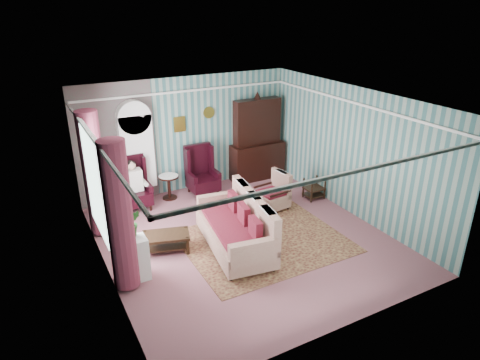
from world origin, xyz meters
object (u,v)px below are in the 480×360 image
nest_table (314,188)px  floral_armchair (272,190)px  seated_woman (134,185)px  sofa (234,228)px  bookcase (138,157)px  wingback_left (134,184)px  round_side_table (169,187)px  plant_stand (132,260)px  wingback_right (203,171)px  dresser_hutch (258,137)px  coffee_table (166,243)px

nest_table → floral_armchair: (-1.22, 0.01, 0.21)m
seated_woman → sofa: seated_woman is taller
bookcase → wingback_left: 0.68m
round_side_table → floral_armchair: (1.95, -1.69, 0.18)m
plant_stand → floral_armchair: 3.84m
wingback_left → plant_stand: 2.87m
wingback_left → nest_table: 4.37m
wingback_right → nest_table: size_ratio=2.31×
plant_stand → seated_woman: bearing=73.8°
dresser_hutch → plant_stand: dresser_hutch is taller
bookcase → sofa: bookcase is taller
wingback_left → seated_woman: (0.00, 0.00, -0.04)m
wingback_left → sofa: wingback_left is taller
plant_stand → coffee_table: plant_stand is taller
dresser_hutch → nest_table: (0.57, -1.82, -0.91)m
wingback_left → floral_armchair: bearing=-28.4°
wingback_left → nest_table: wingback_left is taller
wingback_left → nest_table: size_ratio=2.31×
seated_woman → nest_table: seated_woman is taller
seated_woman → plant_stand: seated_woman is taller
dresser_hutch → wingback_right: 1.86m
wingback_left → wingback_right: 1.75m
nest_table → plant_stand: bearing=-166.2°
coffee_table → wingback_right: bearing=51.2°
round_side_table → nest_table: round_side_table is taller
dresser_hutch → sofa: 3.80m
bookcase → wingback_right: 1.63m
round_side_table → floral_armchair: size_ratio=0.62×
bookcase → plant_stand: bearing=-108.5°
wingback_right → floral_armchair: wingback_right is taller
round_side_table → floral_armchair: floral_armchair is taller
dresser_hutch → seated_woman: 3.56m
seated_woman → sofa: size_ratio=0.53×
dresser_hutch → sofa: dresser_hutch is taller
bookcase → coffee_table: bearing=-95.2°
wingback_left → sofa: bearing=-65.3°
floral_armchair → coffee_table: size_ratio=1.07×
round_side_table → plant_stand: bearing=-120.4°
round_side_table → coffee_table: round_side_table is taller
dresser_hutch → floral_armchair: size_ratio=2.44×
round_side_table → coffee_table: size_ratio=0.66×
dresser_hutch → round_side_table: (-2.60, -0.12, -0.88)m
round_side_table → bookcase: bearing=159.7°
nest_table → sofa: 3.06m
wingback_left → round_side_table: (0.90, 0.15, -0.33)m
sofa → coffee_table: 1.36m
sofa → coffee_table: bearing=74.1°
bookcase → sofa: size_ratio=1.00×
bookcase → floral_armchair: size_ratio=2.31×
bookcase → dresser_hutch: bearing=-2.1°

